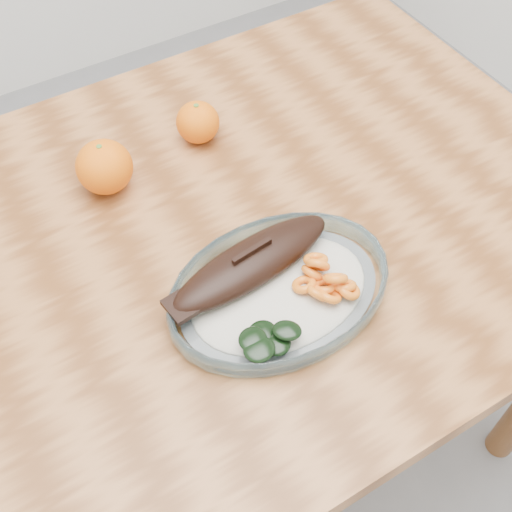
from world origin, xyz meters
name	(u,v)px	position (x,y,z in m)	size (l,w,h in m)	color
ground	(224,438)	(0.00, 0.00, 0.00)	(3.00, 3.00, 0.00)	slate
dining_table	(207,276)	(0.00, 0.00, 0.65)	(1.20, 0.80, 0.75)	brown
plated_meal	(278,287)	(0.04, -0.14, 0.77)	(0.56, 0.55, 0.08)	white
orange_left	(104,167)	(-0.08, 0.16, 0.79)	(0.08, 0.08, 0.08)	#FF5805
orange_right	(198,122)	(0.09, 0.18, 0.78)	(0.07, 0.07, 0.07)	#FF5805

